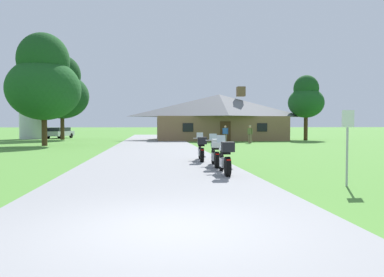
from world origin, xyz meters
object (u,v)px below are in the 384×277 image
bystander_blue_shirt_near_lodge (225,133)px  tree_right_of_lodge (306,99)px  metal_signpost_roadside (347,138)px  motorcycle_white_nearest_to_camera (225,158)px  metal_silo_distant (33,105)px  parked_silver_suv_far_left (60,132)px  tree_left_far (62,90)px  motorcycle_yellow_farthest_in_row (201,149)px  bystander_olive_shirt_beside_signpost (250,133)px  motorcycle_green_second_in_row (215,153)px  tree_left_near (44,81)px

bystander_blue_shirt_near_lodge → tree_right_of_lodge: size_ratio=0.22×
bystander_blue_shirt_near_lodge → metal_signpost_roadside: metal_signpost_roadside is taller
bystander_blue_shirt_near_lodge → motorcycle_white_nearest_to_camera: bearing=98.2°
metal_silo_distant → metal_signpost_roadside: bearing=-61.9°
tree_right_of_lodge → metal_silo_distant: size_ratio=0.90×
parked_silver_suv_far_left → tree_right_of_lodge: bearing=-2.8°
tree_left_far → metal_silo_distant: (-4.14, 2.74, -1.67)m
motorcycle_yellow_farthest_in_row → bystander_olive_shirt_beside_signpost: bearing=71.6°
metal_signpost_roadside → motorcycle_yellow_farthest_in_row: bearing=113.8°
motorcycle_green_second_in_row → tree_left_near: tree_left_near is taller
motorcycle_white_nearest_to_camera → bystander_olive_shirt_beside_signpost: bystander_olive_shirt_beside_signpost is taller
metal_silo_distant → parked_silver_suv_far_left: bearing=36.8°
bystander_olive_shirt_beside_signpost → tree_left_near: tree_left_near is taller
tree_left_near → tree_left_far: bearing=97.0°
bystander_olive_shirt_beside_signpost → tree_right_of_lodge: (8.27, 6.47, 3.79)m
motorcycle_green_second_in_row → motorcycle_white_nearest_to_camera: bearing=-88.1°
tree_left_far → parked_silver_suv_far_left: (-1.47, 4.73, -5.03)m
bystander_blue_shirt_near_lodge → bystander_olive_shirt_beside_signpost: 2.35m
tree_right_of_lodge → tree_left_near: tree_left_near is taller
metal_signpost_roadside → parked_silver_suv_far_left: bearing=113.8°
bystander_blue_shirt_near_lodge → bystander_olive_shirt_beside_signpost: (2.26, -0.65, 0.02)m
bystander_blue_shirt_near_lodge → parked_silver_suv_far_left: size_ratio=0.34×
motorcycle_white_nearest_to_camera → bystander_blue_shirt_near_lodge: size_ratio=1.25×
bystander_olive_shirt_beside_signpost → tree_left_near: (-18.11, -2.69, 4.41)m
motorcycle_green_second_in_row → bystander_olive_shirt_beside_signpost: size_ratio=1.24×
motorcycle_green_second_in_row → motorcycle_yellow_farthest_in_row: 2.44m
motorcycle_green_second_in_row → motorcycle_yellow_farthest_in_row: bearing=99.5°
tree_left_near → tree_left_far: 13.00m
tree_left_near → parked_silver_suv_far_left: bearing=99.8°
motorcycle_white_nearest_to_camera → parked_silver_suv_far_left: size_ratio=0.43×
motorcycle_white_nearest_to_camera → tree_right_of_lodge: size_ratio=0.28×
motorcycle_white_nearest_to_camera → motorcycle_yellow_farthest_in_row: (-0.19, 4.73, 0.00)m
motorcycle_green_second_in_row → bystander_blue_shirt_near_lodge: bearing=81.2°
motorcycle_white_nearest_to_camera → motorcycle_green_second_in_row: 2.30m
tree_right_of_lodge → motorcycle_yellow_farthest_in_row: bearing=-122.6°
motorcycle_white_nearest_to_camera → bystander_olive_shirt_beside_signpost: 23.07m
bystander_blue_shirt_near_lodge → metal_signpost_roadside: (-1.52, -25.18, 0.42)m
tree_left_near → bystander_olive_shirt_beside_signpost: bearing=8.4°
bystander_blue_shirt_near_lodge → tree_right_of_lodge: bearing=-131.6°
motorcycle_green_second_in_row → parked_silver_suv_far_left: bearing=116.1°
motorcycle_white_nearest_to_camera → bystander_olive_shirt_beside_signpost: size_ratio=1.24×
motorcycle_white_nearest_to_camera → metal_silo_distant: (-17.05, 35.00, 3.52)m
tree_left_near → metal_silo_distant: bearing=110.1°
motorcycle_white_nearest_to_camera → motorcycle_green_second_in_row: (0.07, 2.30, 0.00)m
tree_left_near → metal_silo_distant: size_ratio=1.12×
parked_silver_suv_far_left → motorcycle_green_second_in_row: bearing=-54.2°
metal_signpost_roadside → metal_silo_distant: size_ratio=0.26×
metal_signpost_roadside → parked_silver_suv_far_left: metal_signpost_roadside is taller
motorcycle_white_nearest_to_camera → tree_left_near: size_ratio=0.22×
bystander_blue_shirt_near_lodge → tree_left_far: size_ratio=0.17×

